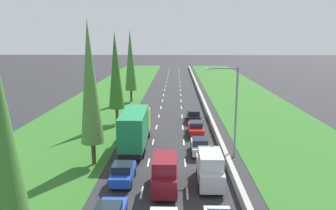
{
  "coord_description": "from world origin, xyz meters",
  "views": [
    {
      "loc": [
        0.86,
        -1.4,
        11.77
      ],
      "look_at": [
        -0.55,
        51.59,
        0.32
      ],
      "focal_mm": 33.88,
      "sensor_mm": 36.0,
      "label": 1
    }
  ],
  "objects_px": {
    "silver_van_right_lane": "(210,168)",
    "poplar_tree_third": "(116,71)",
    "silver_hatchback_right_lane": "(200,146)",
    "poplar_tree_fourth": "(130,61)",
    "red_sedan_right_lane": "(196,128)",
    "blue_hatchback_left_lane": "(123,173)",
    "black_sedan_right_lane": "(194,116)",
    "maroon_van_centre_lane": "(165,173)",
    "poplar_tree_nearest": "(0,132)",
    "poplar_tree_second": "(90,83)",
    "green_box_truck_left_lane": "(135,128)",
    "street_light_mast": "(233,106)"
  },
  "relations": [
    {
      "from": "poplar_tree_nearest",
      "to": "poplar_tree_third",
      "type": "xyz_separation_m",
      "value": [
        0.08,
        28.13,
        -0.15
      ]
    },
    {
      "from": "silver_van_right_lane",
      "to": "poplar_tree_second",
      "type": "relative_size",
      "value": 0.37
    },
    {
      "from": "silver_van_right_lane",
      "to": "maroon_van_centre_lane",
      "type": "xyz_separation_m",
      "value": [
        -3.58,
        -1.0,
        0.0
      ]
    },
    {
      "from": "red_sedan_right_lane",
      "to": "black_sedan_right_lane",
      "type": "relative_size",
      "value": 1.0
    },
    {
      "from": "silver_hatchback_right_lane",
      "to": "poplar_tree_third",
      "type": "bearing_deg",
      "value": 133.2
    },
    {
      "from": "maroon_van_centre_lane",
      "to": "black_sedan_right_lane",
      "type": "bearing_deg",
      "value": 80.9
    },
    {
      "from": "maroon_van_centre_lane",
      "to": "street_light_mast",
      "type": "bearing_deg",
      "value": 48.67
    },
    {
      "from": "maroon_van_centre_lane",
      "to": "poplar_tree_third",
      "type": "xyz_separation_m",
      "value": [
        -7.29,
        19.16,
        5.89
      ]
    },
    {
      "from": "green_box_truck_left_lane",
      "to": "poplar_tree_third",
      "type": "relative_size",
      "value": 0.75
    },
    {
      "from": "green_box_truck_left_lane",
      "to": "poplar_tree_nearest",
      "type": "bearing_deg",
      "value": -101.64
    },
    {
      "from": "green_box_truck_left_lane",
      "to": "street_light_mast",
      "type": "xyz_separation_m",
      "value": [
        9.84,
        -2.5,
        3.05
      ]
    },
    {
      "from": "silver_van_right_lane",
      "to": "poplar_tree_third",
      "type": "bearing_deg",
      "value": 120.9
    },
    {
      "from": "black_sedan_right_lane",
      "to": "poplar_tree_nearest",
      "type": "xyz_separation_m",
      "value": [
        -10.69,
        -29.72,
        6.62
      ]
    },
    {
      "from": "silver_van_right_lane",
      "to": "black_sedan_right_lane",
      "type": "xyz_separation_m",
      "value": [
        -0.26,
        19.74,
        -0.59
      ]
    },
    {
      "from": "blue_hatchback_left_lane",
      "to": "maroon_van_centre_lane",
      "type": "height_order",
      "value": "maroon_van_centre_lane"
    },
    {
      "from": "silver_van_right_lane",
      "to": "blue_hatchback_left_lane",
      "type": "bearing_deg",
      "value": 178.18
    },
    {
      "from": "silver_van_right_lane",
      "to": "poplar_tree_nearest",
      "type": "height_order",
      "value": "poplar_tree_nearest"
    },
    {
      "from": "maroon_van_centre_lane",
      "to": "poplar_tree_nearest",
      "type": "bearing_deg",
      "value": -129.37
    },
    {
      "from": "poplar_tree_fourth",
      "to": "poplar_tree_second",
      "type": "bearing_deg",
      "value": -88.81
    },
    {
      "from": "poplar_tree_third",
      "to": "poplar_tree_fourth",
      "type": "relative_size",
      "value": 0.96
    },
    {
      "from": "black_sedan_right_lane",
      "to": "poplar_tree_nearest",
      "type": "relative_size",
      "value": 0.35
    },
    {
      "from": "maroon_van_centre_lane",
      "to": "blue_hatchback_left_lane",
      "type": "bearing_deg",
      "value": 160.69
    },
    {
      "from": "silver_hatchback_right_lane",
      "to": "poplar_tree_fourth",
      "type": "relative_size",
      "value": 0.3
    },
    {
      "from": "poplar_tree_second",
      "to": "poplar_tree_third",
      "type": "relative_size",
      "value": 1.07
    },
    {
      "from": "silver_hatchback_right_lane",
      "to": "red_sedan_right_lane",
      "type": "relative_size",
      "value": 0.87
    },
    {
      "from": "maroon_van_centre_lane",
      "to": "poplar_tree_second",
      "type": "height_order",
      "value": "poplar_tree_second"
    },
    {
      "from": "red_sedan_right_lane",
      "to": "blue_hatchback_left_lane",
      "type": "bearing_deg",
      "value": -116.83
    },
    {
      "from": "green_box_truck_left_lane",
      "to": "black_sedan_right_lane",
      "type": "distance_m",
      "value": 13.08
    },
    {
      "from": "silver_hatchback_right_lane",
      "to": "poplar_tree_third",
      "type": "height_order",
      "value": "poplar_tree_third"
    },
    {
      "from": "poplar_tree_nearest",
      "to": "street_light_mast",
      "type": "relative_size",
      "value": 1.42
    },
    {
      "from": "blue_hatchback_left_lane",
      "to": "maroon_van_centre_lane",
      "type": "distance_m",
      "value": 3.75
    },
    {
      "from": "blue_hatchback_left_lane",
      "to": "maroon_van_centre_lane",
      "type": "xyz_separation_m",
      "value": [
        3.5,
        -1.23,
        0.56
      ]
    },
    {
      "from": "silver_van_right_lane",
      "to": "poplar_tree_nearest",
      "type": "xyz_separation_m",
      "value": [
        -10.94,
        -9.98,
        6.04
      ]
    },
    {
      "from": "blue_hatchback_left_lane",
      "to": "poplar_tree_nearest",
      "type": "xyz_separation_m",
      "value": [
        -3.86,
        -10.2,
        6.6
      ]
    },
    {
      "from": "poplar_tree_fourth",
      "to": "red_sedan_right_lane",
      "type": "bearing_deg",
      "value": -61.42
    },
    {
      "from": "red_sedan_right_lane",
      "to": "maroon_van_centre_lane",
      "type": "height_order",
      "value": "maroon_van_centre_lane"
    },
    {
      "from": "silver_hatchback_right_lane",
      "to": "poplar_tree_fourth",
      "type": "bearing_deg",
      "value": 112.17
    },
    {
      "from": "green_box_truck_left_lane",
      "to": "poplar_tree_third",
      "type": "bearing_deg",
      "value": 111.65
    },
    {
      "from": "poplar_tree_nearest",
      "to": "poplar_tree_fourth",
      "type": "height_order",
      "value": "poplar_tree_fourth"
    },
    {
      "from": "silver_van_right_lane",
      "to": "black_sedan_right_lane",
      "type": "bearing_deg",
      "value": 90.75
    },
    {
      "from": "red_sedan_right_lane",
      "to": "maroon_van_centre_lane",
      "type": "distance_m",
      "value": 14.96
    },
    {
      "from": "street_light_mast",
      "to": "poplar_tree_third",
      "type": "bearing_deg",
      "value": 138.62
    },
    {
      "from": "silver_van_right_lane",
      "to": "poplar_tree_third",
      "type": "distance_m",
      "value": 21.97
    },
    {
      "from": "silver_van_right_lane",
      "to": "poplar_tree_second",
      "type": "distance_m",
      "value": 12.79
    },
    {
      "from": "green_box_truck_left_lane",
      "to": "maroon_van_centre_lane",
      "type": "relative_size",
      "value": 1.92
    },
    {
      "from": "silver_hatchback_right_lane",
      "to": "poplar_tree_second",
      "type": "relative_size",
      "value": 0.29
    },
    {
      "from": "poplar_tree_second",
      "to": "street_light_mast",
      "type": "xyz_separation_m",
      "value": [
        13.17,
        2.31,
        -2.48
      ]
    },
    {
      "from": "silver_hatchback_right_lane",
      "to": "poplar_tree_second",
      "type": "xyz_separation_m",
      "value": [
        -10.13,
        -3.04,
        6.87
      ]
    },
    {
      "from": "silver_hatchback_right_lane",
      "to": "red_sedan_right_lane",
      "type": "height_order",
      "value": "silver_hatchback_right_lane"
    },
    {
      "from": "maroon_van_centre_lane",
      "to": "black_sedan_right_lane",
      "type": "height_order",
      "value": "maroon_van_centre_lane"
    }
  ]
}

